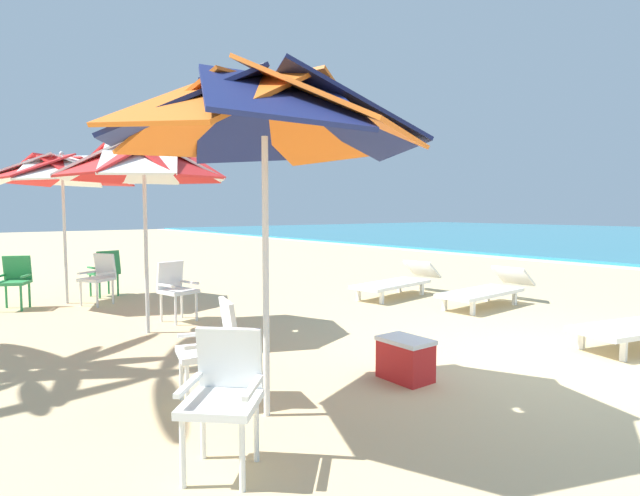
{
  "coord_description": "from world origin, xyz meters",
  "views": [
    {
      "loc": [
        2.63,
        -5.11,
        1.61
      ],
      "look_at": [
        -3.84,
        -0.17,
        1.0
      ],
      "focal_mm": 28.31,
      "sensor_mm": 36.0,
      "label": 1
    }
  ],
  "objects": [
    {
      "name": "ground_plane",
      "position": [
        0.0,
        0.0,
        0.0
      ],
      "size": [
        80.0,
        80.0,
        0.0
      ],
      "primitive_type": "plane",
      "color": "#D3B784"
    },
    {
      "name": "beach_umbrella_0",
      "position": [
        -0.69,
        -3.1,
        2.32
      ],
      "size": [
        2.51,
        2.51,
        2.71
      ],
      "color": "silver",
      "rests_on": "ground"
    },
    {
      "name": "plastic_chair_0",
      "position": [
        -1.17,
        -3.32,
        0.5
      ],
      "size": [
        0.54,
        0.56,
        0.87
      ],
      "color": "white",
      "rests_on": "ground"
    },
    {
      "name": "plastic_chair_1",
      "position": [
        -0.15,
        -3.73,
        0.5
      ],
      "size": [
        0.63,
        0.63,
        0.87
      ],
      "color": "white",
      "rests_on": "ground"
    },
    {
      "name": "beach_umbrella_1",
      "position": [
        -3.94,
        -2.94,
        2.23
      ],
      "size": [
        2.18,
        2.18,
        2.61
      ],
      "color": "silver",
      "rests_on": "ground"
    },
    {
      "name": "plastic_chair_2",
      "position": [
        -4.41,
        -2.37,
        0.5
      ],
      "size": [
        0.55,
        0.53,
        0.87
      ],
      "color": "white",
      "rests_on": "ground"
    },
    {
      "name": "beach_umbrella_2",
      "position": [
        -6.9,
        -3.35,
        2.27
      ],
      "size": [
        2.45,
        2.45,
        2.61
      ],
      "color": "silver",
      "rests_on": "ground"
    },
    {
      "name": "plastic_chair_3",
      "position": [
        -6.45,
        -2.92,
        0.5
      ],
      "size": [
        0.61,
        0.62,
        0.87
      ],
      "color": "white",
      "rests_on": "ground"
    },
    {
      "name": "plastic_chair_4",
      "position": [
        -6.87,
        -4.12,
        0.5
      ],
      "size": [
        0.61,
        0.59,
        0.87
      ],
      "color": "#2D8C4C",
      "rests_on": "ground"
    },
    {
      "name": "plastic_chair_5",
      "position": [
        -7.21,
        -2.63,
        0.5
      ],
      "size": [
        0.55,
        0.53,
        0.87
      ],
      "color": "#2D8C4C",
      "rests_on": "ground"
    },
    {
      "name": "sun_lounger_2",
      "position": [
        -2.33,
        2.23,
        0.28
      ],
      "size": [
        0.75,
        2.18,
        0.62
      ],
      "color": "white",
      "rests_on": "ground"
    },
    {
      "name": "sun_lounger_3",
      "position": [
        -3.93,
        1.73,
        0.28
      ],
      "size": [
        0.96,
        2.22,
        0.62
      ],
      "color": "white",
      "rests_on": "ground"
    },
    {
      "name": "cooler_box",
      "position": [
        -0.61,
        -1.61,
        0.2
      ],
      "size": [
        0.5,
        0.34,
        0.4
      ],
      "color": "red",
      "rests_on": "ground"
    }
  ]
}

